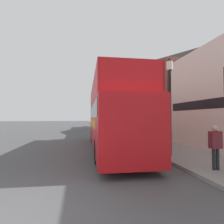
{
  "coord_description": "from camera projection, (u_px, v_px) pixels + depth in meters",
  "views": [
    {
      "loc": [
        1.59,
        -3.67,
        2.07
      ],
      "look_at": [
        4.0,
        8.82,
        2.44
      ],
      "focal_mm": 28.0,
      "sensor_mm": 36.0,
      "label": 1
    }
  ],
  "objects": [
    {
      "name": "pedestrian_nearest",
      "position": [
        215.0,
        143.0,
        6.4
      ],
      "size": [
        0.42,
        0.23,
        1.62
      ],
      "color": "#232328",
      "rests_on": "sidewalk"
    },
    {
      "name": "parked_car_ahead_of_bus",
      "position": [
        103.0,
        129.0,
        20.29
      ],
      "size": [
        1.94,
        4.24,
        1.44
      ],
      "rotation": [
        0.0,
        0.0,
        -0.04
      ],
      "color": "#9E9EA3",
      "rests_on": "ground_plane"
    },
    {
      "name": "lamp_post_nearest",
      "position": [
        170.0,
        88.0,
        8.94
      ],
      "size": [
        0.35,
        0.35,
        5.02
      ],
      "color": "black",
      "rests_on": "sidewalk"
    },
    {
      "name": "lamp_post_second",
      "position": [
        124.0,
        101.0,
        17.07
      ],
      "size": [
        0.35,
        0.35,
        5.09
      ],
      "color": "black",
      "rests_on": "sidewalk"
    },
    {
      "name": "brick_terrace_rear",
      "position": [
        147.0,
        96.0,
        26.23
      ],
      "size": [
        6.0,
        23.36,
        10.39
      ],
      "color": "brown",
      "rests_on": "ground_plane"
    },
    {
      "name": "ground_plane",
      "position": [
        66.0,
        132.0,
        23.85
      ],
      "size": [
        144.0,
        144.0,
        0.0
      ],
      "primitive_type": "plane",
      "color": "#4C4C4F"
    },
    {
      "name": "tour_bus",
      "position": [
        111.0,
        120.0,
        11.31
      ],
      "size": [
        2.94,
        11.33,
        4.14
      ],
      "rotation": [
        0.0,
        0.0,
        -0.05
      ],
      "color": "red",
      "rests_on": "ground_plane"
    },
    {
      "name": "sidewalk",
      "position": [
        122.0,
        133.0,
        22.25
      ],
      "size": [
        3.12,
        108.0,
        0.14
      ],
      "color": "gray",
      "rests_on": "ground_plane"
    }
  ]
}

